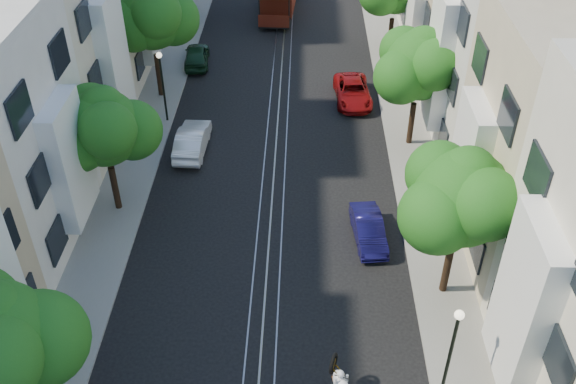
# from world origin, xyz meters

# --- Properties ---
(ground) EXTENTS (200.00, 200.00, 0.00)m
(ground) POSITION_xyz_m (0.00, 28.00, 0.00)
(ground) COLOR black
(ground) RESTS_ON ground
(sidewalk_east) EXTENTS (2.50, 80.00, 0.12)m
(sidewalk_east) POSITION_xyz_m (7.25, 28.00, 0.06)
(sidewalk_east) COLOR gray
(sidewalk_east) RESTS_ON ground
(sidewalk_west) EXTENTS (2.50, 80.00, 0.12)m
(sidewalk_west) POSITION_xyz_m (-7.25, 28.00, 0.06)
(sidewalk_west) COLOR gray
(sidewalk_west) RESTS_ON ground
(rail_left) EXTENTS (0.06, 80.00, 0.02)m
(rail_left) POSITION_xyz_m (-0.55, 28.00, 0.01)
(rail_left) COLOR gray
(rail_left) RESTS_ON ground
(rail_slot) EXTENTS (0.06, 80.00, 0.02)m
(rail_slot) POSITION_xyz_m (0.00, 28.00, 0.01)
(rail_slot) COLOR gray
(rail_slot) RESTS_ON ground
(rail_right) EXTENTS (0.06, 80.00, 0.02)m
(rail_right) POSITION_xyz_m (0.55, 28.00, 0.01)
(rail_right) COLOR gray
(rail_right) RESTS_ON ground
(lane_line) EXTENTS (0.08, 80.00, 0.01)m
(lane_line) POSITION_xyz_m (0.00, 28.00, 0.00)
(lane_line) COLOR tan
(lane_line) RESTS_ON ground
(tree_e_b) EXTENTS (4.93, 4.08, 6.68)m
(tree_e_b) POSITION_xyz_m (7.26, 8.98, 4.73)
(tree_e_b) COLOR black
(tree_e_b) RESTS_ON ground
(tree_e_c) EXTENTS (4.84, 3.99, 6.52)m
(tree_e_c) POSITION_xyz_m (7.26, 19.98, 4.60)
(tree_e_c) COLOR black
(tree_e_c) RESTS_ON ground
(tree_w_b) EXTENTS (4.72, 3.87, 6.27)m
(tree_w_b) POSITION_xyz_m (-7.14, 13.98, 4.40)
(tree_w_b) COLOR black
(tree_w_b) RESTS_ON ground
(tree_w_c) EXTENTS (5.13, 4.28, 7.09)m
(tree_w_c) POSITION_xyz_m (-7.14, 24.98, 5.07)
(tree_w_c) COLOR black
(tree_w_c) RESTS_ON ground
(lamp_east) EXTENTS (0.32, 0.32, 4.16)m
(lamp_east) POSITION_xyz_m (6.30, 4.00, 2.85)
(lamp_east) COLOR black
(lamp_east) RESTS_ON ground
(lamp_west) EXTENTS (0.32, 0.32, 4.16)m
(lamp_west) POSITION_xyz_m (-6.30, 22.00, 2.85)
(lamp_west) COLOR black
(lamp_west) RESTS_ON ground
(parked_car_e_mid) EXTENTS (1.58, 3.58, 1.14)m
(parked_car_e_mid) POSITION_xyz_m (4.40, 12.12, 0.57)
(parked_car_e_mid) COLOR #100D42
(parked_car_e_mid) RESTS_ON ground
(parked_car_e_far) EXTENTS (2.27, 4.49, 1.22)m
(parked_car_e_far) POSITION_xyz_m (4.40, 24.72, 0.61)
(parked_car_e_far) COLOR maroon
(parked_car_e_far) RESTS_ON ground
(parked_car_w_mid) EXTENTS (1.56, 4.14, 1.35)m
(parked_car_w_mid) POSITION_xyz_m (-4.40, 19.06, 0.67)
(parked_car_w_mid) COLOR white
(parked_car_w_mid) RESTS_ON ground
(parked_car_w_far) EXTENTS (1.86, 3.96, 1.31)m
(parked_car_w_far) POSITION_xyz_m (-5.60, 29.36, 0.65)
(parked_car_w_far) COLOR #153620
(parked_car_w_far) RESTS_ON ground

